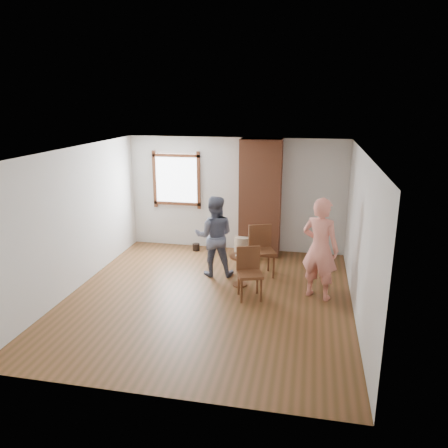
{
  "coord_description": "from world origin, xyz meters",
  "views": [
    {
      "loc": [
        1.69,
        -6.93,
        3.41
      ],
      "look_at": [
        0.12,
        0.8,
        1.15
      ],
      "focal_mm": 35.0,
      "sensor_mm": 36.0,
      "label": 1
    }
  ],
  "objects_px": {
    "stoneware_crock": "(242,246)",
    "dining_chair_right": "(249,270)",
    "man": "(214,236)",
    "person_pink": "(320,249)",
    "dining_chair_left": "(261,247)",
    "side_table": "(240,265)"
  },
  "relations": [
    {
      "from": "dining_chair_left",
      "to": "man",
      "type": "xyz_separation_m",
      "value": [
        -0.91,
        -0.21,
        0.25
      ]
    },
    {
      "from": "stoneware_crock",
      "to": "person_pink",
      "type": "relative_size",
      "value": 0.25
    },
    {
      "from": "side_table",
      "to": "man",
      "type": "xyz_separation_m",
      "value": [
        -0.59,
        0.44,
        0.4
      ]
    },
    {
      "from": "person_pink",
      "to": "man",
      "type": "bearing_deg",
      "value": 6.06
    },
    {
      "from": "stoneware_crock",
      "to": "dining_chair_right",
      "type": "relative_size",
      "value": 0.51
    },
    {
      "from": "dining_chair_right",
      "to": "person_pink",
      "type": "xyz_separation_m",
      "value": [
        1.21,
        0.22,
        0.4
      ]
    },
    {
      "from": "dining_chair_right",
      "to": "man",
      "type": "bearing_deg",
      "value": 114.79
    },
    {
      "from": "dining_chair_right",
      "to": "man",
      "type": "distance_m",
      "value": 1.25
    },
    {
      "from": "stoneware_crock",
      "to": "dining_chair_right",
      "type": "bearing_deg",
      "value": -77.61
    },
    {
      "from": "person_pink",
      "to": "dining_chair_left",
      "type": "bearing_deg",
      "value": -13.9
    },
    {
      "from": "stoneware_crock",
      "to": "dining_chair_left",
      "type": "distance_m",
      "value": 1.12
    },
    {
      "from": "dining_chair_left",
      "to": "man",
      "type": "relative_size",
      "value": 0.62
    },
    {
      "from": "stoneware_crock",
      "to": "person_pink",
      "type": "height_order",
      "value": "person_pink"
    },
    {
      "from": "stoneware_crock",
      "to": "man",
      "type": "height_order",
      "value": "man"
    },
    {
      "from": "dining_chair_right",
      "to": "man",
      "type": "relative_size",
      "value": 0.56
    },
    {
      "from": "side_table",
      "to": "man",
      "type": "relative_size",
      "value": 0.37
    },
    {
      "from": "stoneware_crock",
      "to": "man",
      "type": "xyz_separation_m",
      "value": [
        -0.38,
        -1.14,
        0.58
      ]
    },
    {
      "from": "dining_chair_left",
      "to": "dining_chair_right",
      "type": "bearing_deg",
      "value": -115.53
    },
    {
      "from": "side_table",
      "to": "person_pink",
      "type": "height_order",
      "value": "person_pink"
    },
    {
      "from": "dining_chair_left",
      "to": "man",
      "type": "bearing_deg",
      "value": 172.05
    },
    {
      "from": "dining_chair_left",
      "to": "man",
      "type": "distance_m",
      "value": 0.97
    },
    {
      "from": "man",
      "to": "person_pink",
      "type": "bearing_deg",
      "value": 153.35
    }
  ]
}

